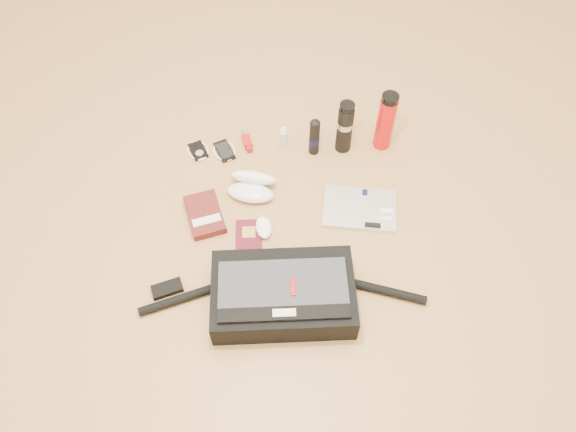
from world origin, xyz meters
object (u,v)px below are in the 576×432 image
at_px(laptop, 360,209).
at_px(thermos_black, 345,127).
at_px(messenger_bag, 282,294).
at_px(book, 205,215).
at_px(thermos_red, 386,121).

bearing_deg(laptop, thermos_black, 104.93).
height_order(laptop, thermos_black, thermos_black).
distance_m(messenger_bag, laptop, 0.50).
relative_size(book, thermos_black, 0.88).
xyz_separation_m(book, thermos_black, (0.58, 0.30, 0.11)).
bearing_deg(book, messenger_bag, -68.19).
distance_m(book, thermos_red, 0.81).
distance_m(laptop, book, 0.60).
height_order(laptop, thermos_red, thermos_red).
bearing_deg(thermos_red, messenger_bag, -124.41).
distance_m(messenger_bag, book, 0.47).
height_order(messenger_bag, thermos_black, thermos_black).
height_order(messenger_bag, book, messenger_bag).
bearing_deg(thermos_red, laptop, -113.68).
xyz_separation_m(messenger_bag, thermos_black, (0.31, 0.69, 0.06)).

